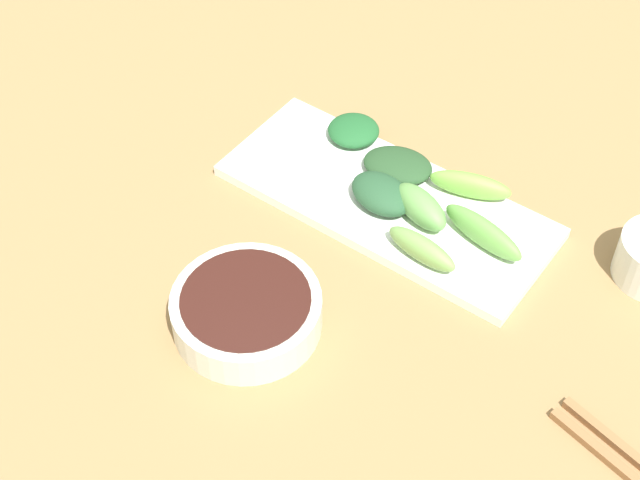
% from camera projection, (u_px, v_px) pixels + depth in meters
% --- Properties ---
extents(tabletop, '(2.10, 2.10, 0.02)m').
position_uv_depth(tabletop, '(337.00, 263.00, 0.94)').
color(tabletop, '#967147').
rests_on(tabletop, ground).
extents(sauce_bowl, '(0.14, 0.14, 0.04)m').
position_uv_depth(sauce_bowl, '(246.00, 310.00, 0.86)').
color(sauce_bowl, silver).
rests_on(sauce_bowl, tabletop).
extents(serving_plate, '(0.14, 0.34, 0.01)m').
position_uv_depth(serving_plate, '(385.00, 200.00, 0.97)').
color(serving_plate, white).
rests_on(serving_plate, tabletop).
extents(broccoli_stalk_0, '(0.03, 0.08, 0.03)m').
position_uv_depth(broccoli_stalk_0, '(422.00, 249.00, 0.91)').
color(broccoli_stalk_0, '#75A250').
rests_on(broccoli_stalk_0, serving_plate).
extents(broccoli_leafy_1, '(0.06, 0.08, 0.03)m').
position_uv_depth(broccoli_leafy_1, '(379.00, 193.00, 0.95)').
color(broccoli_leafy_1, '#275030').
rests_on(broccoli_leafy_1, serving_plate).
extents(broccoli_stalk_2, '(0.04, 0.09, 0.03)m').
position_uv_depth(broccoli_stalk_2, '(483.00, 232.00, 0.92)').
color(broccoli_stalk_2, '#66A447').
rests_on(broccoli_stalk_2, serving_plate).
extents(broccoli_leafy_3, '(0.07, 0.08, 0.02)m').
position_uv_depth(broccoli_leafy_3, '(398.00, 165.00, 0.99)').
color(broccoli_leafy_3, '#264826').
rests_on(broccoli_leafy_3, serving_plate).
extents(broccoli_leafy_4, '(0.07, 0.07, 0.02)m').
position_uv_depth(broccoli_leafy_4, '(354.00, 130.00, 1.02)').
color(broccoli_leafy_4, '#205A2B').
rests_on(broccoli_leafy_4, serving_plate).
extents(broccoli_stalk_5, '(0.05, 0.09, 0.03)m').
position_uv_depth(broccoli_stalk_5, '(470.00, 185.00, 0.96)').
color(broccoli_stalk_5, '#78B844').
rests_on(broccoli_stalk_5, serving_plate).
extents(broccoli_stalk_6, '(0.05, 0.08, 0.03)m').
position_uv_depth(broccoli_stalk_6, '(421.00, 207.00, 0.94)').
color(broccoli_stalk_6, '#669E4F').
rests_on(broccoli_stalk_6, serving_plate).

